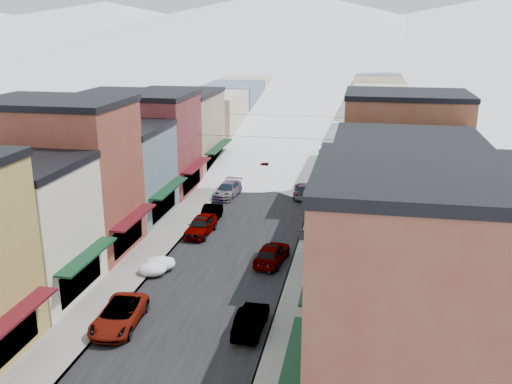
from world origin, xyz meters
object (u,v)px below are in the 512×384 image
at_px(car_white_suv, 119,315).
at_px(car_silver_sedan, 201,225).
at_px(car_dark_hatch, 211,214).
at_px(car_green_sedan, 251,320).
at_px(trash_can, 301,235).
at_px(streetlamp_near, 313,212).

distance_m(car_white_suv, car_silver_sedan, 16.42).
relative_size(car_white_suv, car_silver_sedan, 1.11).
relative_size(car_silver_sedan, car_dark_hatch, 1.08).
bearing_deg(car_silver_sedan, car_green_sedan, -61.05).
height_order(car_white_suv, car_green_sedan, car_white_suv).
bearing_deg(trash_can, streetlamp_near, -53.05).
bearing_deg(car_dark_hatch, car_green_sedan, -71.14).
bearing_deg(trash_can, car_silver_sedan, -179.58).
bearing_deg(car_silver_sedan, trash_can, 3.08).
relative_size(car_dark_hatch, streetlamp_near, 0.95).
xyz_separation_m(car_white_suv, car_dark_hatch, (0.49, 19.87, -0.01)).
bearing_deg(car_green_sedan, car_white_suv, 7.97).
distance_m(car_silver_sedan, trash_can, 8.97).
relative_size(car_silver_sedan, streetlamp_near, 1.03).
relative_size(car_green_sedan, trash_can, 5.26).
distance_m(car_white_suv, streetlamp_near, 18.55).
bearing_deg(car_white_suv, car_green_sedan, 2.80).
distance_m(car_white_suv, trash_can, 19.01).
bearing_deg(car_dark_hatch, car_white_suv, -94.59).
relative_size(trash_can, streetlamp_near, 0.18).
bearing_deg(car_dark_hatch, car_silver_sedan, -92.87).
relative_size(car_green_sedan, streetlamp_near, 0.94).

